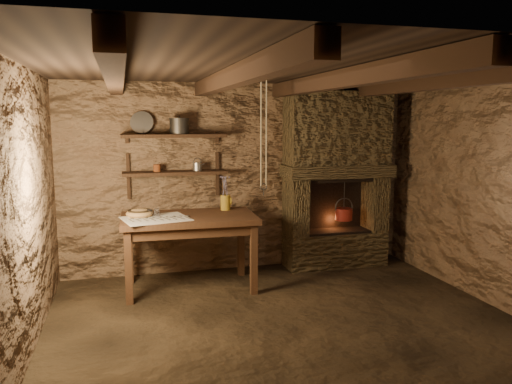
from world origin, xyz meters
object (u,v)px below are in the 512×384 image
object	(u,v)px
work_table	(189,249)
wooden_bowl	(140,213)
iron_stockpot	(179,127)
red_pot	(344,213)
stoneware_jug	(226,195)

from	to	relation	value
work_table	wooden_bowl	size ratio (longest dim) A/B	5.01
iron_stockpot	red_pot	bearing A→B (deg)	-3.22
iron_stockpot	red_pot	size ratio (longest dim) A/B	0.43
work_table	wooden_bowl	bearing A→B (deg)	173.86
wooden_bowl	red_pot	xyz separation A→B (m)	(2.65, 0.31, -0.19)
stoneware_jug	red_pot	size ratio (longest dim) A/B	0.77
work_table	iron_stockpot	size ratio (longest dim) A/B	6.66
wooden_bowl	iron_stockpot	distance (m)	1.17
iron_stockpot	work_table	bearing A→B (deg)	-86.68
iron_stockpot	red_pot	xyz separation A→B (m)	(2.13, -0.12, -1.15)
wooden_bowl	iron_stockpot	bearing A→B (deg)	39.96
work_table	red_pot	world-z (taller)	red_pot
iron_stockpot	stoneware_jug	bearing A→B (deg)	-27.65
wooden_bowl	red_pot	bearing A→B (deg)	6.67
wooden_bowl	red_pot	world-z (taller)	red_pot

